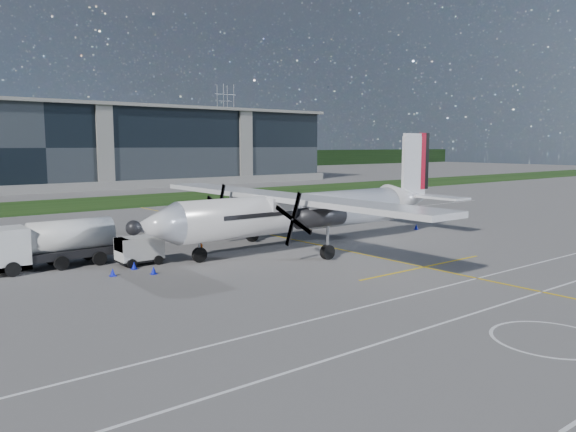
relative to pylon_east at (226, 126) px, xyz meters
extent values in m
plane|color=#5C5957|center=(-85.00, -110.00, -15.00)|extent=(400.00, 400.00, 0.00)
cube|color=#15330E|center=(-85.00, -102.00, -14.98)|extent=(400.00, 18.00, 0.04)
cube|color=black|center=(-85.00, -70.00, -7.50)|extent=(120.00, 20.00, 15.00)
cube|color=yellow|center=(-82.00, -140.00, -14.99)|extent=(0.20, 70.00, 0.01)
cube|color=white|center=(-85.00, -164.00, -14.99)|extent=(90.00, 0.15, 0.01)
imported|color=#F25907|center=(-92.41, -144.81, -13.94)|extent=(0.70, 0.92, 2.12)
cone|color=#0B14C1|center=(-96.86, -146.90, -14.75)|extent=(0.36, 0.36, 0.50)
cone|color=#0B14C1|center=(-97.24, -144.82, -14.75)|extent=(0.36, 0.36, 0.50)
cone|color=#0B14C1|center=(-69.18, -144.97, -14.75)|extent=(0.36, 0.36, 0.50)
cone|color=#0B14C1|center=(-99.06, -145.85, -14.75)|extent=(0.36, 0.36, 0.50)
cone|color=#0B14C1|center=(-85.10, -131.11, -14.75)|extent=(0.36, 0.36, 0.50)
camera|label=1|loc=(-111.38, -178.91, -7.02)|focal=35.00mm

